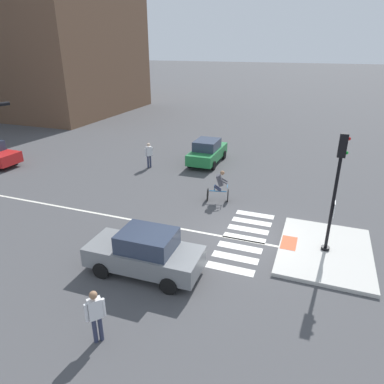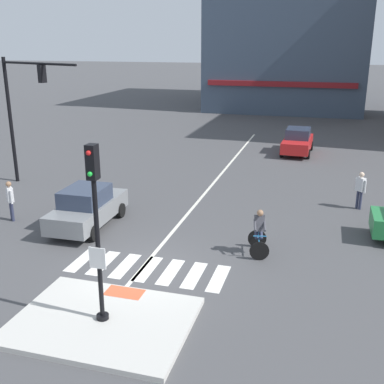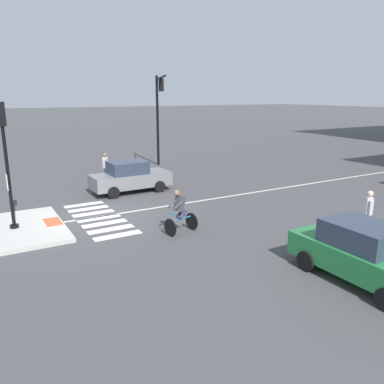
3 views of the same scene
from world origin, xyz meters
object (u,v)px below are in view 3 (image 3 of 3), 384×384
object	(u,v)px
signal_pole	(5,154)
pedestrian_waiting_far_side	(368,209)
car_grey_westbound_near	(130,177)
pedestrian_at_curb_left	(106,164)
traffic_light_mast	(159,107)
car_green_cross_right	(364,254)
cyclist	(180,211)

from	to	relation	value
signal_pole	pedestrian_waiting_far_side	distance (m)	13.21
car_grey_westbound_near	pedestrian_at_curb_left	size ratio (longest dim) A/B	2.47
traffic_light_mast	pedestrian_waiting_far_side	distance (m)	16.41
pedestrian_waiting_far_side	car_grey_westbound_near	bearing A→B (deg)	-153.76
signal_pole	car_grey_westbound_near	bearing A→B (deg)	120.75
car_grey_westbound_near	car_green_cross_right	xyz separation A→B (m)	(12.67, 1.85, 0.00)
cyclist	pedestrian_waiting_far_side	bearing A→B (deg)	58.60
car_grey_westbound_near	cyclist	distance (m)	6.89
signal_pole	traffic_light_mast	bearing A→B (deg)	131.56
car_grey_westbound_near	cyclist	xyz separation A→B (m)	(6.85, -0.70, 0.06)
pedestrian_waiting_far_side	pedestrian_at_curb_left	bearing A→B (deg)	-158.58
cyclist	pedestrian_at_curb_left	size ratio (longest dim) A/B	1.01
traffic_light_mast	pedestrian_at_curb_left	xyz separation A→B (m)	(2.35, -4.67, -3.19)
car_green_cross_right	cyclist	xyz separation A→B (m)	(-5.82, -2.55, 0.06)
signal_pole	car_grey_westbound_near	size ratio (longest dim) A/B	1.12
signal_pole	cyclist	world-z (taller)	signal_pole
signal_pole	traffic_light_mast	world-z (taller)	traffic_light_mast
signal_pole	car_green_cross_right	bearing A→B (deg)	40.83
traffic_light_mast	car_green_cross_right	bearing A→B (deg)	-7.96
signal_pole	cyclist	size ratio (longest dim) A/B	2.74
cyclist	pedestrian_waiting_far_side	xyz separation A→B (m)	(3.56, 5.83, 0.11)
car_green_cross_right	pedestrian_at_curb_left	xyz separation A→B (m)	(-15.98, -2.10, 0.17)
traffic_light_mast	car_grey_westbound_near	size ratio (longest dim) A/B	1.53
pedestrian_waiting_far_side	traffic_light_mast	bearing A→B (deg)	-177.44
traffic_light_mast	car_green_cross_right	world-z (taller)	traffic_light_mast
car_green_cross_right	pedestrian_at_curb_left	size ratio (longest dim) A/B	2.46
traffic_light_mast	pedestrian_at_curb_left	bearing A→B (deg)	-63.27
traffic_light_mast	car_grey_westbound_near	bearing A→B (deg)	-37.92
signal_pole	traffic_light_mast	xyz separation A→B (m)	(-9.24, 10.42, 1.25)
car_green_cross_right	pedestrian_waiting_far_side	distance (m)	3.99
traffic_light_mast	car_grey_westbound_near	world-z (taller)	traffic_light_mast
car_grey_westbound_near	signal_pole	bearing A→B (deg)	-59.25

